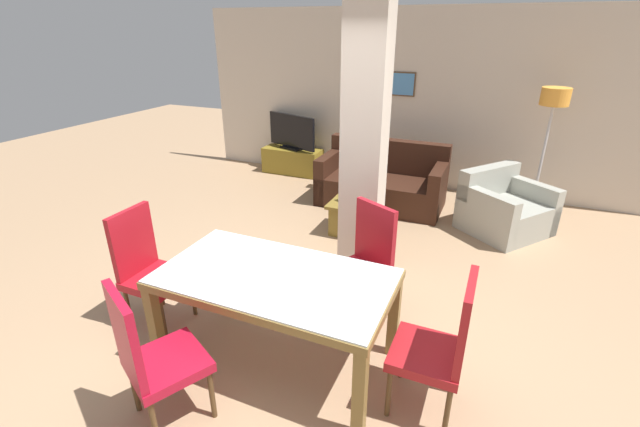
# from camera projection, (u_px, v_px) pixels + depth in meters

# --- Properties ---
(ground_plane) EXTENTS (18.00, 18.00, 0.00)m
(ground_plane) POSITION_uv_depth(u_px,v_px,m) (279.00, 357.00, 3.42)
(ground_plane) COLOR #A3815F
(back_wall) EXTENTS (7.20, 0.09, 2.70)m
(back_wall) POSITION_uv_depth(u_px,v_px,m) (413.00, 101.00, 6.64)
(back_wall) COLOR beige
(back_wall) RESTS_ON ground_plane
(divider_pillar) EXTENTS (0.40, 0.30, 2.70)m
(divider_pillar) POSITION_uv_depth(u_px,v_px,m) (364.00, 149.00, 4.09)
(divider_pillar) COLOR beige
(divider_pillar) RESTS_ON ground_plane
(dining_table) EXTENTS (1.72, 0.94, 0.77)m
(dining_table) POSITION_uv_depth(u_px,v_px,m) (275.00, 293.00, 3.17)
(dining_table) COLOR brown
(dining_table) RESTS_ON ground_plane
(dining_chair_near_left) EXTENTS (0.62, 0.62, 1.05)m
(dining_chair_near_left) POSITION_uv_depth(u_px,v_px,m) (151.00, 355.00, 2.66)
(dining_chair_near_left) COLOR maroon
(dining_chair_near_left) RESTS_ON ground_plane
(dining_chair_far_right) EXTENTS (0.62, 0.62, 1.05)m
(dining_chair_far_right) POSITION_uv_depth(u_px,v_px,m) (365.00, 259.00, 3.74)
(dining_chair_far_right) COLOR maroon
(dining_chair_far_right) RESTS_ON ground_plane
(dining_chair_head_right) EXTENTS (0.46, 0.46, 1.05)m
(dining_chair_head_right) POSITION_uv_depth(u_px,v_px,m) (442.00, 343.00, 2.75)
(dining_chair_head_right) COLOR maroon
(dining_chair_head_right) RESTS_ON ground_plane
(dining_chair_head_left) EXTENTS (0.46, 0.46, 1.05)m
(dining_chair_head_left) POSITION_uv_depth(u_px,v_px,m) (147.00, 265.00, 3.65)
(dining_chair_head_left) COLOR maroon
(dining_chair_head_left) RESTS_ON ground_plane
(sofa) EXTENTS (1.77, 0.87, 0.90)m
(sofa) POSITION_uv_depth(u_px,v_px,m) (382.00, 184.00, 6.25)
(sofa) COLOR #351C12
(sofa) RESTS_ON ground_plane
(armchair) EXTENTS (1.25, 1.26, 0.78)m
(armchair) POSITION_uv_depth(u_px,v_px,m) (504.00, 210.00, 5.43)
(armchair) COLOR #9FA093
(armchair) RESTS_ON ground_plane
(coffee_table) EXTENTS (0.58, 0.54, 0.41)m
(coffee_table) POSITION_uv_depth(u_px,v_px,m) (353.00, 217.00, 5.40)
(coffee_table) COLOR olive
(coffee_table) RESTS_ON ground_plane
(bottle) EXTENTS (0.08, 0.08, 0.25)m
(bottle) POSITION_uv_depth(u_px,v_px,m) (346.00, 194.00, 5.31)
(bottle) COLOR #194C23
(bottle) RESTS_ON coffee_table
(tv_stand) EXTENTS (1.04, 0.40, 0.44)m
(tv_stand) POSITION_uv_depth(u_px,v_px,m) (292.00, 161.00, 7.59)
(tv_stand) COLOR olive
(tv_stand) RESTS_ON ground_plane
(tv_screen) EXTENTS (0.99, 0.37, 0.59)m
(tv_screen) POSITION_uv_depth(u_px,v_px,m) (292.00, 132.00, 7.38)
(tv_screen) COLOR black
(tv_screen) RESTS_ON tv_stand
(floor_lamp) EXTENTS (0.35, 0.35, 1.72)m
(floor_lamp) POSITION_uv_depth(u_px,v_px,m) (553.00, 109.00, 5.45)
(floor_lamp) COLOR #B7B7BC
(floor_lamp) RESTS_ON ground_plane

